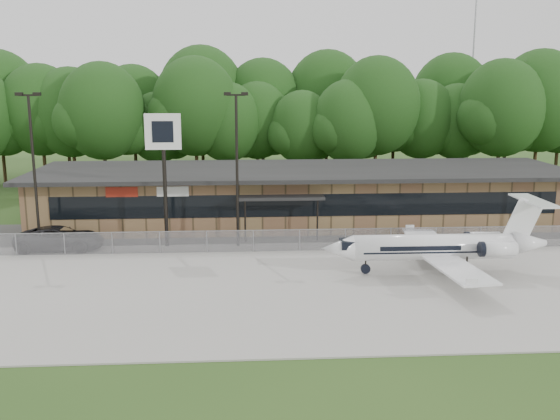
{
  "coord_description": "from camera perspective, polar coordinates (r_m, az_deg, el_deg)",
  "views": [
    {
      "loc": [
        -4.69,
        -24.05,
        10.9
      ],
      "look_at": [
        -2.46,
        12.0,
        3.43
      ],
      "focal_mm": 40.0,
      "sensor_mm": 36.0,
      "label": 1
    }
  ],
  "objects": [
    {
      "name": "ground",
      "position": [
        26.82,
        7.01,
        -12.39
      ],
      "size": [
        160.0,
        160.0,
        0.0
      ],
      "primitive_type": "plane",
      "color": "#284819",
      "rests_on": "ground"
    },
    {
      "name": "apron",
      "position": [
        34.17,
        4.57,
        -6.89
      ],
      "size": [
        64.0,
        18.0,
        0.08
      ],
      "primitive_type": "cube",
      "color": "#9E9B93",
      "rests_on": "ground"
    },
    {
      "name": "parking_lot",
      "position": [
        45.13,
        2.53,
        -2.26
      ],
      "size": [
        50.0,
        9.0,
        0.06
      ],
      "primitive_type": "cube",
      "color": "#383835",
      "rests_on": "ground"
    },
    {
      "name": "terminal",
      "position": [
        49.0,
        2.0,
        1.42
      ],
      "size": [
        41.0,
        11.65,
        4.3
      ],
      "color": "olive",
      "rests_on": "ground"
    },
    {
      "name": "fence",
      "position": [
        40.62,
        3.2,
        -2.77
      ],
      "size": [
        46.0,
        0.04,
        1.52
      ],
      "color": "gray",
      "rests_on": "ground"
    },
    {
      "name": "treeline",
      "position": [
        66.31,
        0.52,
        8.75
      ],
      "size": [
        72.0,
        12.0,
        15.0
      ],
      "primitive_type": null,
      "color": "#183410",
      "rests_on": "ground"
    },
    {
      "name": "radio_mast",
      "position": [
        76.85,
        17.19,
        12.37
      ],
      "size": [
        0.2,
        0.2,
        25.0
      ],
      "primitive_type": "cylinder",
      "color": "gray",
      "rests_on": "ground"
    },
    {
      "name": "light_pole_left",
      "position": [
        42.96,
        -21.63,
        4.29
      ],
      "size": [
        1.55,
        0.3,
        10.23
      ],
      "color": "black",
      "rests_on": "ground"
    },
    {
      "name": "light_pole_mid",
      "position": [
        40.85,
        -3.97,
        4.74
      ],
      "size": [
        1.55,
        0.3,
        10.23
      ],
      "color": "black",
      "rests_on": "ground"
    },
    {
      "name": "business_jet",
      "position": [
        36.82,
        14.51,
        -3.36
      ],
      "size": [
        13.04,
        11.58,
        4.41
      ],
      "rotation": [
        0.0,
        0.0,
        -0.0
      ],
      "color": "white",
      "rests_on": "ground"
    },
    {
      "name": "suv",
      "position": [
        43.48,
        -19.51,
        -2.46
      ],
      "size": [
        5.64,
        2.64,
        1.56
      ],
      "primitive_type": "imported",
      "rotation": [
        0.0,
        0.0,
        1.58
      ],
      "color": "#2E2D30",
      "rests_on": "ground"
    },
    {
      "name": "pole_sign",
      "position": [
        41.36,
        -10.61,
        5.78
      ],
      "size": [
        2.32,
        0.3,
        8.87
      ],
      "rotation": [
        0.0,
        0.0,
        -0.0
      ],
      "color": "black",
      "rests_on": "ground"
    }
  ]
}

